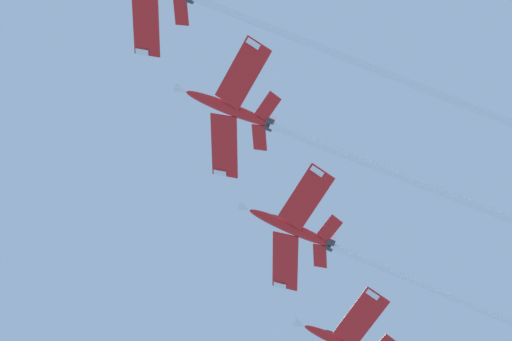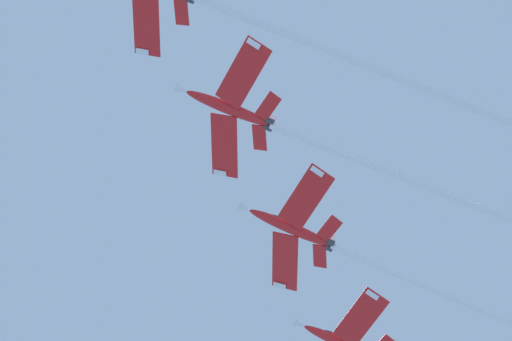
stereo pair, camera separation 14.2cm
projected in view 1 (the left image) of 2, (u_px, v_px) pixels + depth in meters
The scene contains 3 objects.
jet_lead at pixel (250, 20), 97.75m from camera, with size 49.46×37.44×22.92m.
jet_second at pixel (329, 148), 101.19m from camera, with size 45.47×36.32×21.56m.
jet_third at pixel (346, 252), 106.46m from camera, with size 39.48×32.01×19.85m.
Camera 1 is at (-18.59, -17.68, 1.91)m, focal length 57.11 mm.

